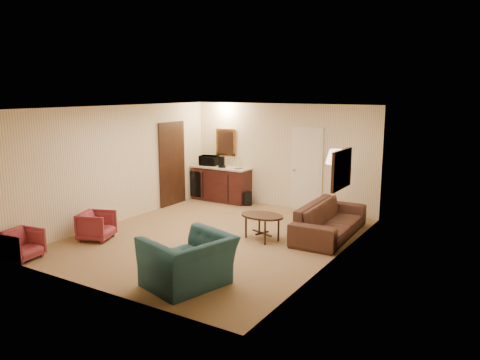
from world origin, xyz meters
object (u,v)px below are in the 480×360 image
object	(u,v)px
sofa	(330,214)
rose_chair_far	(22,243)
wetbar_cabinet	(221,184)
coffee_table	(262,227)
rose_chair_near	(97,224)
microwave	(209,159)
coffee_maker	(222,162)
teal_armchair	(188,253)
waste_bin	(247,199)
floor_lamp	(335,188)

from	to	relation	value
sofa	rose_chair_far	size ratio (longest dim) A/B	3.89
wetbar_cabinet	coffee_table	xyz separation A→B (m)	(2.55, -2.35, -0.21)
wetbar_cabinet	rose_chair_near	size ratio (longest dim) A/B	2.64
sofa	microwave	distance (m)	4.31
coffee_table	coffee_maker	world-z (taller)	coffee_maker
sofa	teal_armchair	distance (m)	3.60
waste_bin	coffee_maker	xyz separation A→B (m)	(-0.76, -0.01, 0.89)
coffee_table	floor_lamp	distance (m)	1.96
rose_chair_far	coffee_table	bearing A→B (deg)	-51.97
coffee_table	floor_lamp	size ratio (longest dim) A/B	0.52
sofa	coffee_maker	bearing A→B (deg)	66.89
sofa	rose_chair_near	size ratio (longest dim) A/B	3.70
rose_chair_near	waste_bin	world-z (taller)	rose_chair_near
coffee_table	rose_chair_far	bearing A→B (deg)	-133.84
wetbar_cabinet	waste_bin	size ratio (longest dim) A/B	4.84
coffee_maker	waste_bin	bearing A→B (deg)	-6.89
wetbar_cabinet	waste_bin	distance (m)	0.90
wetbar_cabinet	rose_chair_far	size ratio (longest dim) A/B	2.78
rose_chair_near	coffee_table	xyz separation A→B (m)	(2.80, 1.72, -0.06)
wetbar_cabinet	microwave	size ratio (longest dim) A/B	3.40
coffee_table	waste_bin	xyz separation A→B (m)	(-1.70, 2.28, -0.09)
wetbar_cabinet	coffee_maker	xyz separation A→B (m)	(0.08, -0.08, 0.60)
floor_lamp	rose_chair_near	bearing A→B (deg)	-137.61
wetbar_cabinet	rose_chair_far	bearing A→B (deg)	-95.18
teal_armchair	coffee_maker	size ratio (longest dim) A/B	4.22
wetbar_cabinet	microwave	xyz separation A→B (m)	(-0.41, 0.03, 0.62)
floor_lamp	waste_bin	world-z (taller)	floor_lamp
waste_bin	microwave	size ratio (longest dim) A/B	0.70
wetbar_cabinet	rose_chair_near	bearing A→B (deg)	-93.52
sofa	coffee_maker	world-z (taller)	coffee_maker
teal_armchair	floor_lamp	bearing A→B (deg)	-174.64
rose_chair_far	waste_bin	size ratio (longest dim) A/B	1.74
sofa	rose_chair_far	xyz separation A→B (m)	(-4.11, -4.10, -0.15)
wetbar_cabinet	sofa	size ratio (longest dim) A/B	0.71
rose_chair_far	microwave	size ratio (longest dim) A/B	1.22
sofa	coffee_maker	distance (m)	3.82
wetbar_cabinet	coffee_maker	bearing A→B (deg)	-43.28
coffee_table	microwave	bearing A→B (deg)	141.20
wetbar_cabinet	sofa	xyz separation A→B (m)	(3.61, -1.42, -0.01)
rose_chair_near	rose_chair_far	bearing A→B (deg)	149.45
rose_chair_near	coffee_maker	size ratio (longest dim) A/B	2.17
sofa	teal_armchair	xyz separation A→B (m)	(-0.92, -3.48, 0.08)
floor_lamp	teal_armchair	bearing A→B (deg)	-100.07
waste_bin	wetbar_cabinet	bearing A→B (deg)	175.28
wetbar_cabinet	floor_lamp	world-z (taller)	floor_lamp
waste_bin	coffee_table	bearing A→B (deg)	-53.27
waste_bin	floor_lamp	bearing A→B (deg)	-13.77
rose_chair_near	floor_lamp	bearing A→B (deg)	-68.42
teal_armchair	floor_lamp	xyz separation A→B (m)	(0.75, 4.20, 0.32)
teal_armchair	wetbar_cabinet	bearing A→B (deg)	-135.87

